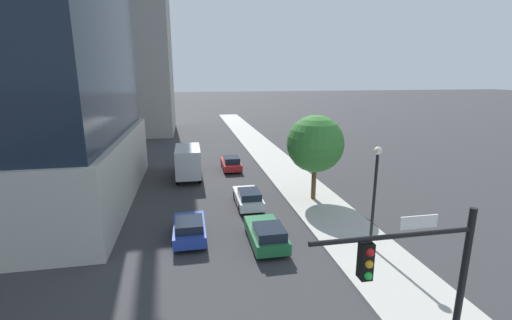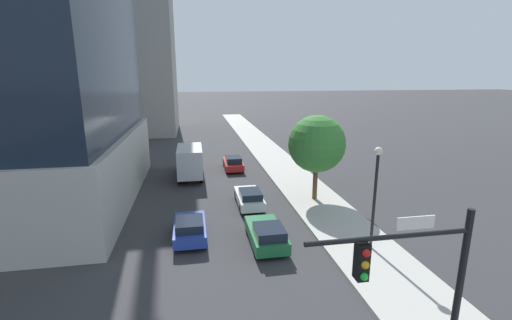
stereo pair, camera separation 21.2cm
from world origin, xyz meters
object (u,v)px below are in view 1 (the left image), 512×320
Objects in this scene: car_white at (248,198)px; street_lamp at (375,183)px; street_tree at (315,144)px; box_truck at (188,160)px; car_green at (266,234)px; car_red at (231,163)px; traffic_light_pole at (419,276)px; construction_building at (126,11)px; car_blue at (189,228)px.

street_lamp is at bearing -53.95° from car_white.
box_truck is (-9.53, 8.22, -2.79)m from street_tree.
street_lamp is 6.66m from car_green.
box_truck reaches higher than car_green.
car_white is 10.52m from car_red.
car_white is (0.00, 6.23, -0.02)m from car_green.
box_truck is (-4.32, 8.57, 1.01)m from car_white.
car_green is at bearing 101.27° from traffic_light_pole.
construction_building is 51.38m from street_lamp.
car_red is at bearing 24.34° from box_truck.
car_blue is (-9.53, -5.03, -3.77)m from street_tree.
car_red is (0.00, 16.76, -0.01)m from car_green.
street_tree is at bearing -62.87° from car_red.
street_lamp is at bearing -72.85° from car_red.
construction_building reaches higher than street_lamp.
car_red is 15.80m from car_blue.
construction_building reaches higher than car_red.
construction_building is 35.31m from car_red.
car_red is at bearing 90.00° from car_white.
traffic_light_pole is 1.02× the size of street_lamp.
car_green is 6.23m from car_white.
car_blue reaches higher than car_white.
car_white is 1.07× the size of car_blue.
construction_building is at bearing 105.67° from traffic_light_pole.
car_white is at bearing 97.06° from traffic_light_pole.
car_white is at bearing -90.00° from car_red.
car_white is (-5.21, -0.35, -3.80)m from street_tree.
car_red is 0.63× the size of box_truck.
traffic_light_pole is 13.84m from car_blue.
street_lamp is at bearing -15.04° from car_green.
street_lamp is at bearing -67.51° from construction_building.
construction_building is 6.96× the size of street_tree.
construction_building is at bearing 115.88° from car_red.
car_red is at bearing -64.12° from construction_building.
car_blue is at bearing -132.75° from car_white.
traffic_light_pole is at bearing -75.75° from box_truck.
street_lamp is at bearing -58.60° from box_truck.
car_red is 1.08× the size of car_blue.
car_red is (0.00, 10.52, 0.01)m from car_white.
box_truck is at bearing -155.66° from car_red.
car_blue is 0.58× the size of box_truck.
car_blue is at bearing -105.87° from car_red.
traffic_light_pole reaches higher than box_truck.
car_green is at bearing -73.33° from construction_building.
traffic_light_pole is at bearing -82.94° from car_white.
car_white is at bearing 126.05° from street_lamp.
street_lamp is 19.39m from car_red.
car_white is (13.12, -37.57, -18.54)m from construction_building.
car_red reaches higher than car_white.
construction_building is 43.90m from car_white.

